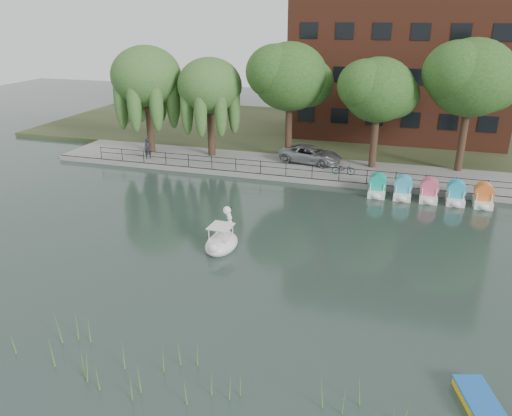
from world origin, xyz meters
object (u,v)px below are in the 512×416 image
at_px(minivan, 311,153).
at_px(pedestrian, 148,147).
at_px(swan_boat, 222,240).
at_px(yellow_rowboat, 478,399).
at_px(bicycle, 343,168).

xyz_separation_m(minivan, pedestrian, (-13.24, -2.82, 0.18)).
bearing_deg(swan_boat, yellow_rowboat, -32.07).
xyz_separation_m(minivan, swan_boat, (-1.56, -16.25, -0.73)).
relative_size(minivan, pedestrian, 2.92).
xyz_separation_m(bicycle, pedestrian, (-16.26, -0.42, 0.49)).
distance_m(pedestrian, yellow_rowboat, 32.22).
bearing_deg(swan_boat, bicycle, 74.18).
bearing_deg(bicycle, pedestrian, 85.31).
height_order(bicycle, pedestrian, pedestrian).
relative_size(bicycle, yellow_rowboat, 0.78).
relative_size(minivan, bicycle, 3.36).
distance_m(pedestrian, swan_boat, 17.82).
distance_m(minivan, bicycle, 3.87).
height_order(bicycle, yellow_rowboat, bicycle).
relative_size(bicycle, swan_boat, 0.65).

